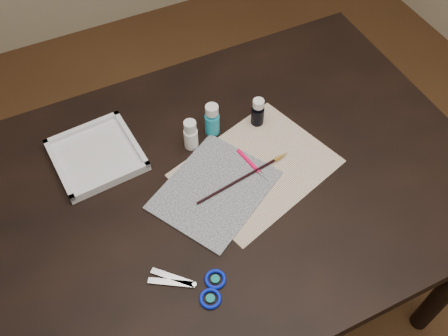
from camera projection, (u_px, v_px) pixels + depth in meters
name	position (u px, v px, depth m)	size (l,w,h in m)	color
ground	(224.00, 298.00, 1.86)	(3.50, 3.50, 0.02)	#422614
table	(224.00, 250.00, 1.55)	(1.30, 0.90, 0.75)	black
paper	(256.00, 168.00, 1.27)	(0.37, 0.28, 0.00)	white
canvas	(215.00, 190.00, 1.23)	(0.28, 0.23, 0.00)	black
paint_bottle_white	(191.00, 134.00, 1.28)	(0.04, 0.04, 0.09)	white
paint_bottle_cyan	(212.00, 119.00, 1.31)	(0.04, 0.04, 0.10)	#1D99B2
paint_bottle_navy	(258.00, 112.00, 1.33)	(0.03, 0.03, 0.08)	black
paintbrush	(244.00, 177.00, 1.25)	(0.28, 0.01, 0.01)	black
craft_knife	(254.00, 167.00, 1.27)	(0.13, 0.01, 0.01)	#FF094D
scissors	(186.00, 286.00, 1.08)	(0.19, 0.09, 0.01)	silver
palette_tray	(96.00, 155.00, 1.28)	(0.21, 0.21, 0.03)	silver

